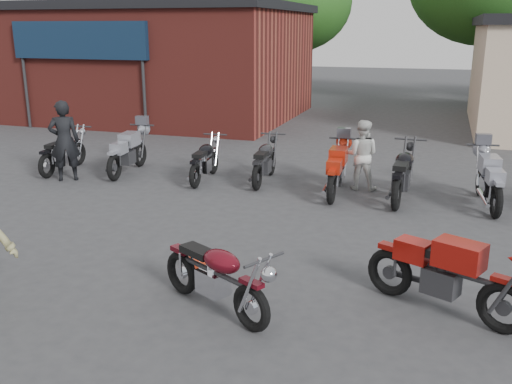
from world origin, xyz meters
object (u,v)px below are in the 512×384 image
(row_bike_4, at_px, (337,167))
(sportbike, at_px, (448,270))
(helmet, at_px, (197,261))
(row_bike_0, at_px, (63,149))
(vintage_motorcycle, at_px, (216,272))
(row_bike_3, at_px, (265,159))
(row_bike_1, at_px, (128,149))
(person_dark, at_px, (64,141))
(row_bike_5, at_px, (403,171))
(row_bike_6, at_px, (489,177))
(row_bike_2, at_px, (205,158))
(person_light, at_px, (361,155))

(row_bike_4, bearing_deg, sportbike, -157.68)
(helmet, bearing_deg, row_bike_0, 140.91)
(vintage_motorcycle, xyz_separation_m, sportbike, (2.69, 0.83, 0.05))
(vintage_motorcycle, relative_size, row_bike_3, 0.99)
(row_bike_0, height_order, row_bike_1, row_bike_1)
(person_dark, height_order, row_bike_4, person_dark)
(person_dark, bearing_deg, row_bike_3, 162.66)
(row_bike_5, bearing_deg, helmet, 153.96)
(row_bike_1, bearing_deg, row_bike_6, -96.69)
(sportbike, height_order, row_bike_1, sportbike)
(sportbike, height_order, row_bike_0, sportbike)
(row_bike_2, bearing_deg, row_bike_4, -97.69)
(row_bike_3, bearing_deg, row_bike_2, 98.33)
(sportbike, height_order, row_bike_2, sportbike)
(vintage_motorcycle, height_order, row_bike_3, row_bike_3)
(row_bike_2, bearing_deg, row_bike_3, -82.51)
(row_bike_2, bearing_deg, helmet, -163.09)
(vintage_motorcycle, xyz_separation_m, helmet, (-0.75, 1.10, -0.41))
(vintage_motorcycle, relative_size, person_light, 1.23)
(helmet, distance_m, row_bike_4, 4.73)
(row_bike_0, bearing_deg, row_bike_5, -92.87)
(sportbike, bearing_deg, person_dark, 178.70)
(row_bike_5, distance_m, row_bike_6, 1.64)
(sportbike, xyz_separation_m, row_bike_1, (-7.35, 5.06, -0.01))
(row_bike_1, xyz_separation_m, row_bike_3, (3.38, 0.22, -0.03))
(person_dark, bearing_deg, sportbike, 120.96)
(vintage_motorcycle, relative_size, row_bike_2, 1.03)
(row_bike_0, height_order, row_bike_3, row_bike_0)
(person_dark, bearing_deg, vintage_motorcycle, 106.08)
(person_light, xyz_separation_m, row_bike_0, (-7.15, -0.62, -0.21))
(row_bike_0, relative_size, row_bike_2, 1.04)
(helmet, height_order, person_light, person_light)
(row_bike_4, distance_m, row_bike_5, 1.34)
(row_bike_0, height_order, row_bike_4, row_bike_4)
(helmet, xyz_separation_m, row_bike_4, (1.22, 4.55, 0.45))
(person_dark, bearing_deg, row_bike_1, -167.35)
(person_light, bearing_deg, sportbike, 108.76)
(row_bike_1, height_order, row_bike_3, row_bike_1)
(vintage_motorcycle, distance_m, helmet, 1.39)
(person_dark, distance_m, row_bike_2, 3.22)
(row_bike_0, relative_size, row_bike_6, 0.93)
(helmet, relative_size, row_bike_3, 0.15)
(row_bike_1, distance_m, row_bike_6, 8.11)
(vintage_motorcycle, xyz_separation_m, row_bike_4, (0.47, 5.65, 0.04))
(person_dark, distance_m, row_bike_3, 4.58)
(sportbike, relative_size, row_bike_0, 1.07)
(sportbike, distance_m, row_bike_1, 8.92)
(helmet, bearing_deg, row_bike_4, 74.99)
(helmet, bearing_deg, vintage_motorcycle, -55.52)
(helmet, relative_size, row_bike_2, 0.16)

